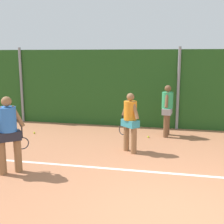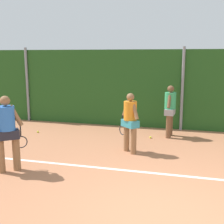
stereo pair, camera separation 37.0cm
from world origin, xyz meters
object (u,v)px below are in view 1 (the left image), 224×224
at_px(tennis_ball_1, 148,137).
at_px(player_backcourt_far, 167,108).
at_px(tennis_ball_5, 34,133).
at_px(player_foreground_near, 9,131).
at_px(player_midcourt, 130,119).

bearing_deg(tennis_ball_1, player_backcourt_far, 32.74).
bearing_deg(player_backcourt_far, tennis_ball_5, -75.82).
xyz_separation_m(player_foreground_near, player_midcourt, (2.37, 1.99, -0.06)).
height_order(player_backcourt_far, tennis_ball_5, player_backcourt_far).
bearing_deg(tennis_ball_5, tennis_ball_1, 4.32).
xyz_separation_m(player_backcourt_far, tennis_ball_5, (-4.33, -0.64, -0.90)).
height_order(player_foreground_near, player_midcourt, player_foreground_near).
height_order(player_foreground_near, tennis_ball_5, player_foreground_near).
height_order(player_midcourt, tennis_ball_1, player_midcourt).
relative_size(player_backcourt_far, tennis_ball_1, 25.03).
xyz_separation_m(player_midcourt, player_backcourt_far, (0.92, 1.84, 0.03)).
xyz_separation_m(player_midcourt, tennis_ball_5, (-3.41, 1.20, -0.87)).
distance_m(player_foreground_near, player_backcourt_far, 5.05).
bearing_deg(player_foreground_near, player_midcourt, 0.23).
distance_m(player_foreground_near, tennis_ball_5, 3.49).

